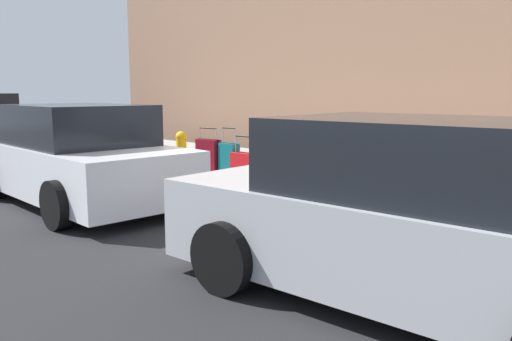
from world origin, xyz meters
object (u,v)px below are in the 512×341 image
at_px(suitcase_silver_5, 331,176).
at_px(parked_car_silver_0, 416,217).
at_px(bollard_post, 154,150).
at_px(suitcase_black_1, 460,197).
at_px(suitcase_black_8, 268,167).
at_px(suitcase_olive_0, 501,206).
at_px(suitcase_red_9, 244,170).
at_px(suitcase_red_2, 421,195).
at_px(suitcase_maroon_4, 358,185).
at_px(parked_car_white_1, 79,157).
at_px(suitcase_teal_3, 382,191).
at_px(suitcase_olive_7, 288,170).
at_px(suitcase_teal_10, 229,163).
at_px(fire_hydrant, 181,152).
at_px(suitcase_maroon_11, 208,160).
at_px(suitcase_navy_6, 311,178).

bearing_deg(suitcase_silver_5, parked_car_silver_0, 136.96).
bearing_deg(bollard_post, suitcase_black_1, -178.32).
relative_size(suitcase_black_1, suitcase_silver_5, 0.87).
bearing_deg(suitcase_black_8, suitcase_olive_0, 179.55).
relative_size(suitcase_silver_5, suitcase_red_9, 0.91).
bearing_deg(suitcase_black_8, suitcase_red_2, -178.18).
distance_m(suitcase_maroon_4, parked_car_silver_0, 3.14).
height_order(suitcase_silver_5, parked_car_white_1, parked_car_white_1).
distance_m(suitcase_black_8, bollard_post, 2.97).
height_order(suitcase_black_1, suitcase_red_2, suitcase_red_2).
distance_m(suitcase_teal_3, suitcase_olive_7, 1.68).
distance_m(suitcase_black_1, suitcase_teal_10, 4.10).
bearing_deg(suitcase_black_1, suitcase_red_9, 1.48).
relative_size(suitcase_olive_0, parked_car_silver_0, 0.15).
xyz_separation_m(suitcase_silver_5, bollard_post, (4.24, 0.11, 0.06)).
relative_size(suitcase_black_8, suitcase_red_9, 1.24).
bearing_deg(suitcase_red_9, suitcase_maroon_4, -177.01).
bearing_deg(suitcase_maroon_4, parked_car_silver_0, 130.66).
relative_size(suitcase_red_2, fire_hydrant, 0.90).
height_order(suitcase_black_1, suitcase_teal_3, suitcase_teal_3).
distance_m(suitcase_maroon_4, suitcase_olive_7, 1.24).
xyz_separation_m(suitcase_olive_0, suitcase_black_1, (0.51, -0.07, 0.03)).
xyz_separation_m(suitcase_teal_3, suitcase_maroon_11, (3.54, -0.00, 0.11)).
height_order(fire_hydrant, bollard_post, bollard_post).
bearing_deg(suitcase_red_9, suitcase_maroon_11, 0.01).
distance_m(suitcase_red_2, suitcase_black_8, 2.63).
bearing_deg(suitcase_navy_6, suitcase_silver_5, 173.46).
distance_m(suitcase_black_1, suitcase_teal_3, 1.03).
relative_size(suitcase_navy_6, fire_hydrant, 0.76).
bearing_deg(suitcase_teal_10, fire_hydrant, 0.63).
bearing_deg(suitcase_black_8, suitcase_teal_3, 178.64).
distance_m(suitcase_teal_10, bollard_post, 2.02).
xyz_separation_m(suitcase_red_9, parked_car_silver_0, (-4.21, 2.25, 0.29)).
relative_size(suitcase_red_2, suitcase_red_9, 0.88).
bearing_deg(suitcase_olive_0, suitcase_red_9, 0.28).
xyz_separation_m(suitcase_teal_3, suitcase_red_9, (2.62, -0.00, 0.03)).
bearing_deg(suitcase_maroon_11, suitcase_red_9, -179.99).
height_order(suitcase_red_9, bollard_post, bollard_post).
distance_m(suitcase_black_1, suitcase_black_8, 3.16).
height_order(suitcase_black_8, parked_car_white_1, parked_car_white_1).
height_order(suitcase_black_8, suitcase_red_9, suitcase_black_8).
bearing_deg(fire_hydrant, suitcase_teal_3, 179.13).
bearing_deg(suitcase_red_9, suitcase_black_8, -174.28).
xyz_separation_m(suitcase_teal_3, suitcase_black_8, (2.13, -0.05, 0.12)).
xyz_separation_m(suitcase_teal_10, suitcase_maroon_11, (0.46, 0.08, 0.02)).
height_order(suitcase_silver_5, bollard_post, bollard_post).
distance_m(suitcase_silver_5, bollard_post, 4.24).
bearing_deg(suitcase_olive_7, suitcase_teal_3, 178.65).
distance_m(suitcase_teal_10, parked_car_white_1, 2.54).
xyz_separation_m(suitcase_maroon_4, suitcase_olive_7, (1.23, 0.08, 0.09)).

